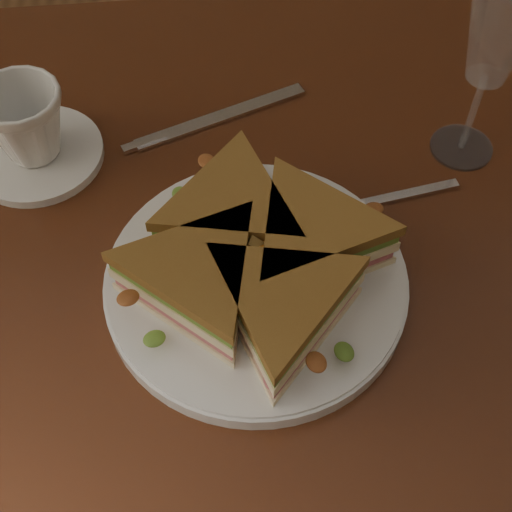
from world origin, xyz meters
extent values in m
plane|color=brown|center=(0.00, 0.00, 0.00)|extent=(6.00, 6.00, 0.00)
cube|color=#36180C|center=(0.00, 0.00, 0.73)|extent=(1.20, 0.80, 0.04)
cylinder|color=white|center=(-0.02, -0.05, 0.76)|extent=(0.27, 0.27, 0.02)
cube|color=silver|center=(0.13, 0.04, 0.75)|extent=(0.13, 0.03, 0.00)
ellipsoid|color=silver|center=(0.04, 0.03, 0.76)|extent=(0.05, 0.03, 0.01)
cube|color=silver|center=(-0.03, 0.18, 0.75)|extent=(0.19, 0.09, 0.00)
cube|color=silver|center=(-0.12, 0.14, 0.75)|extent=(0.05, 0.03, 0.00)
cylinder|color=white|center=(0.22, 0.10, 0.75)|extent=(0.07, 0.07, 0.00)
cylinder|color=white|center=(0.22, 0.10, 0.80)|extent=(0.01, 0.01, 0.09)
cone|color=white|center=(0.22, 0.10, 0.90)|extent=(0.07, 0.07, 0.10)
cylinder|color=white|center=(-0.23, 0.14, 0.76)|extent=(0.14, 0.14, 0.01)
imported|color=white|center=(-0.23, 0.14, 0.80)|extent=(0.10, 0.10, 0.08)
camera|label=1|loc=(-0.05, -0.40, 1.30)|focal=50.00mm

